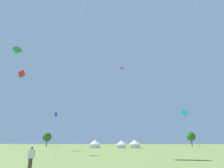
{
  "coord_description": "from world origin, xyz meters",
  "views": [
    {
      "loc": [
        2.36,
        -5.73,
        2.03
      ],
      "look_at": [
        0.0,
        32.0,
        13.79
      ],
      "focal_mm": 29.99,
      "sensor_mm": 36.0,
      "label": 1
    }
  ],
  "objects_px": {
    "person_spectator": "(31,159)",
    "festival_tent_center": "(95,143)",
    "kite_red_diamond": "(22,74)",
    "festival_tent_right": "(122,144)",
    "kite_purple_parafoil": "(122,69)",
    "kite_blue_box": "(56,115)",
    "kite_green_delta": "(16,52)",
    "tree_distant_right": "(47,137)",
    "tree_distant_left": "(191,136)",
    "festival_tent_left": "(135,143)",
    "kite_cyan_diamond": "(185,113)"
  },
  "relations": [
    {
      "from": "kite_green_delta",
      "to": "kite_cyan_diamond",
      "type": "height_order",
      "value": "kite_green_delta"
    },
    {
      "from": "kite_purple_parafoil",
      "to": "kite_blue_box",
      "type": "xyz_separation_m",
      "value": [
        -22.52,
        2.29,
        -15.18
      ]
    },
    {
      "from": "person_spectator",
      "to": "festival_tent_center",
      "type": "distance_m",
      "value": 56.68
    },
    {
      "from": "festival_tent_left",
      "to": "kite_green_delta",
      "type": "bearing_deg",
      "value": -128.4
    },
    {
      "from": "kite_blue_box",
      "to": "tree_distant_right",
      "type": "distance_m",
      "value": 31.78
    },
    {
      "from": "kite_purple_parafoil",
      "to": "kite_blue_box",
      "type": "relative_size",
      "value": 2.28
    },
    {
      "from": "kite_red_diamond",
      "to": "festival_tent_right",
      "type": "xyz_separation_m",
      "value": [
        29.5,
        19.68,
        -20.07
      ]
    },
    {
      "from": "kite_cyan_diamond",
      "to": "kite_purple_parafoil",
      "type": "distance_m",
      "value": 27.43
    },
    {
      "from": "kite_purple_parafoil",
      "to": "festival_tent_left",
      "type": "distance_m",
      "value": 27.19
    },
    {
      "from": "festival_tent_center",
      "to": "tree_distant_left",
      "type": "bearing_deg",
      "value": 29.58
    },
    {
      "from": "kite_green_delta",
      "to": "kite_red_diamond",
      "type": "xyz_separation_m",
      "value": [
        -6.91,
        14.87,
        0.37
      ]
    },
    {
      "from": "kite_purple_parafoil",
      "to": "kite_red_diamond",
      "type": "height_order",
      "value": "kite_purple_parafoil"
    },
    {
      "from": "festival_tent_left",
      "to": "tree_distant_left",
      "type": "height_order",
      "value": "tree_distant_left"
    },
    {
      "from": "kite_blue_box",
      "to": "tree_distant_left",
      "type": "height_order",
      "value": "kite_blue_box"
    },
    {
      "from": "person_spectator",
      "to": "festival_tent_right",
      "type": "xyz_separation_m",
      "value": [
        5.83,
        56.56,
        0.6
      ]
    },
    {
      "from": "kite_purple_parafoil",
      "to": "kite_blue_box",
      "type": "height_order",
      "value": "kite_purple_parafoil"
    },
    {
      "from": "person_spectator",
      "to": "tree_distant_left",
      "type": "distance_m",
      "value": 89.51
    },
    {
      "from": "festival_tent_right",
      "to": "tree_distant_left",
      "type": "xyz_separation_m",
      "value": [
        32.84,
        24.08,
        3.22
      ]
    },
    {
      "from": "tree_distant_right",
      "to": "kite_purple_parafoil",
      "type": "bearing_deg",
      "value": -39.97
    },
    {
      "from": "festival_tent_center",
      "to": "festival_tent_right",
      "type": "relative_size",
      "value": 1.07
    },
    {
      "from": "kite_green_delta",
      "to": "festival_tent_left",
      "type": "height_order",
      "value": "kite_green_delta"
    },
    {
      "from": "festival_tent_center",
      "to": "tree_distant_left",
      "type": "xyz_separation_m",
      "value": [
        42.42,
        24.08,
        3.12
      ]
    },
    {
      "from": "kite_cyan_diamond",
      "to": "kite_red_diamond",
      "type": "relative_size",
      "value": 0.41
    },
    {
      "from": "kite_green_delta",
      "to": "festival_tent_center",
      "type": "relative_size",
      "value": 5.18
    },
    {
      "from": "kite_red_diamond",
      "to": "tree_distant_right",
      "type": "height_order",
      "value": "kite_red_diamond"
    },
    {
      "from": "festival_tent_right",
      "to": "tree_distant_left",
      "type": "distance_m",
      "value": 40.85
    },
    {
      "from": "kite_purple_parafoil",
      "to": "tree_distant_left",
      "type": "bearing_deg",
      "value": 47.67
    },
    {
      "from": "festival_tent_right",
      "to": "tree_distant_left",
      "type": "bearing_deg",
      "value": 36.24
    },
    {
      "from": "person_spectator",
      "to": "festival_tent_right",
      "type": "distance_m",
      "value": 56.86
    },
    {
      "from": "festival_tent_right",
      "to": "kite_red_diamond",
      "type": "bearing_deg",
      "value": -146.3
    },
    {
      "from": "kite_purple_parafoil",
      "to": "person_spectator",
      "type": "relative_size",
      "value": 15.29
    },
    {
      "from": "festival_tent_center",
      "to": "person_spectator",
      "type": "bearing_deg",
      "value": -86.21
    },
    {
      "from": "kite_blue_box",
      "to": "festival_tent_right",
      "type": "relative_size",
      "value": 2.87
    },
    {
      "from": "kite_red_diamond",
      "to": "festival_tent_right",
      "type": "height_order",
      "value": "kite_red_diamond"
    },
    {
      "from": "kite_red_diamond",
      "to": "festival_tent_right",
      "type": "distance_m",
      "value": 40.75
    },
    {
      "from": "kite_cyan_diamond",
      "to": "festival_tent_right",
      "type": "relative_size",
      "value": 2.34
    },
    {
      "from": "person_spectator",
      "to": "tree_distant_left",
      "type": "xyz_separation_m",
      "value": [
        38.68,
        80.63,
        3.82
      ]
    },
    {
      "from": "kite_green_delta",
      "to": "kite_purple_parafoil",
      "type": "xyz_separation_m",
      "value": [
        23.27,
        23.32,
        4.85
      ]
    },
    {
      "from": "kite_blue_box",
      "to": "tree_distant_right",
      "type": "relative_size",
      "value": 1.81
    },
    {
      "from": "festival_tent_right",
      "to": "tree_distant_right",
      "type": "distance_m",
      "value": 40.33
    },
    {
      "from": "kite_purple_parafoil",
      "to": "person_spectator",
      "type": "height_order",
      "value": "kite_purple_parafoil"
    },
    {
      "from": "kite_green_delta",
      "to": "kite_red_diamond",
      "type": "relative_size",
      "value": 0.97
    },
    {
      "from": "kite_green_delta",
      "to": "tree_distant_right",
      "type": "bearing_deg",
      "value": 103.48
    },
    {
      "from": "kite_cyan_diamond",
      "to": "person_spectator",
      "type": "bearing_deg",
      "value": -124.82
    },
    {
      "from": "kite_green_delta",
      "to": "kite_blue_box",
      "type": "relative_size",
      "value": 1.93
    },
    {
      "from": "kite_cyan_diamond",
      "to": "tree_distant_left",
      "type": "height_order",
      "value": "kite_cyan_diamond"
    },
    {
      "from": "kite_red_diamond",
      "to": "tree_distant_right",
      "type": "bearing_deg",
      "value": 98.72
    },
    {
      "from": "kite_red_diamond",
      "to": "festival_tent_left",
      "type": "distance_m",
      "value": 44.28
    },
    {
      "from": "kite_blue_box",
      "to": "person_spectator",
      "type": "height_order",
      "value": "kite_blue_box"
    },
    {
      "from": "kite_red_diamond",
      "to": "tree_distant_left",
      "type": "bearing_deg",
      "value": 35.06
    }
  ]
}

